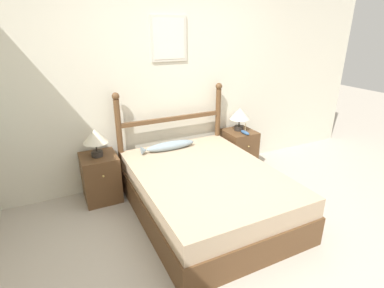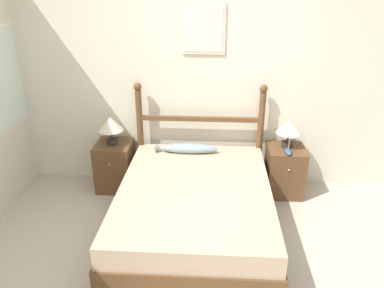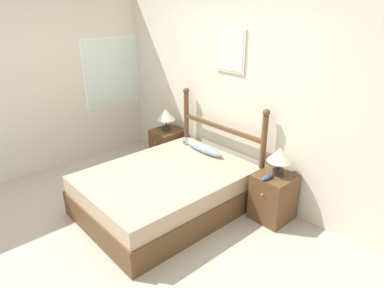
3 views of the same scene
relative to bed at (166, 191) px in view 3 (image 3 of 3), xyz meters
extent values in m
plane|color=#B7AD9E|center=(0.03, -0.66, -0.25)|extent=(16.00, 16.00, 0.00)
cube|color=beige|center=(0.03, 1.07, 1.03)|extent=(6.40, 0.06, 2.55)
cube|color=beige|center=(0.02, 1.03, 1.56)|extent=(0.46, 0.02, 0.53)
cube|color=silver|center=(0.02, 1.02, 1.56)|extent=(0.40, 0.01, 0.47)
cube|color=beige|center=(-2.10, -0.66, 1.03)|extent=(0.06, 6.40, 2.55)
cube|color=white|center=(-2.07, 0.60, 1.07)|extent=(0.01, 1.07, 1.08)
cube|color=silver|center=(-2.06, 0.60, 1.07)|extent=(0.01, 0.99, 1.00)
cube|color=brown|center=(0.00, 0.00, -0.10)|extent=(1.45, 1.94, 0.30)
cube|color=tan|center=(0.00, 0.00, 0.15)|extent=(1.41, 1.90, 0.20)
cylinder|color=brown|center=(-0.69, 0.94, 0.33)|extent=(0.07, 0.07, 1.16)
sphere|color=brown|center=(-0.69, 0.94, 0.95)|extent=(0.09, 0.09, 0.09)
cylinder|color=brown|center=(0.69, 0.94, 0.33)|extent=(0.07, 0.07, 1.16)
sphere|color=brown|center=(0.69, 0.94, 0.95)|extent=(0.09, 0.09, 0.09)
cube|color=brown|center=(0.00, 0.94, 0.59)|extent=(1.38, 0.05, 0.05)
cube|color=brown|center=(-0.98, 0.80, 0.03)|extent=(0.41, 0.43, 0.56)
sphere|color=tan|center=(-0.98, 0.58, 0.16)|extent=(0.02, 0.02, 0.02)
cube|color=brown|center=(0.98, 0.80, 0.03)|extent=(0.41, 0.43, 0.56)
sphere|color=tan|center=(0.98, 0.58, 0.16)|extent=(0.02, 0.02, 0.02)
cylinder|color=#2D2823|center=(-0.99, 0.79, 0.34)|extent=(0.13, 0.13, 0.06)
cylinder|color=#2D2823|center=(-0.99, 0.79, 0.43)|extent=(0.02, 0.02, 0.11)
cone|color=beige|center=(-0.99, 0.79, 0.56)|extent=(0.28, 0.28, 0.16)
cylinder|color=#2D2823|center=(0.99, 0.84, 0.34)|extent=(0.13, 0.13, 0.06)
cylinder|color=#2D2823|center=(0.99, 0.84, 0.43)|extent=(0.02, 0.02, 0.11)
cone|color=beige|center=(0.99, 0.84, 0.56)|extent=(0.28, 0.28, 0.16)
ellipsoid|color=#335684|center=(0.97, 0.66, 0.33)|extent=(0.06, 0.18, 0.04)
cylinder|color=#997F56|center=(0.97, 0.66, 0.41)|extent=(0.01, 0.01, 0.11)
ellipsoid|color=#8499A3|center=(-0.11, 0.73, 0.31)|extent=(0.63, 0.13, 0.11)
cone|color=#8499A3|center=(-0.45, 0.73, 0.31)|extent=(0.07, 0.10, 0.10)
camera|label=1|loc=(-1.40, -2.50, 1.71)|focal=28.00mm
camera|label=2|loc=(0.17, -3.05, 2.03)|focal=35.00mm
camera|label=3|loc=(2.88, -2.17, 2.12)|focal=32.00mm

